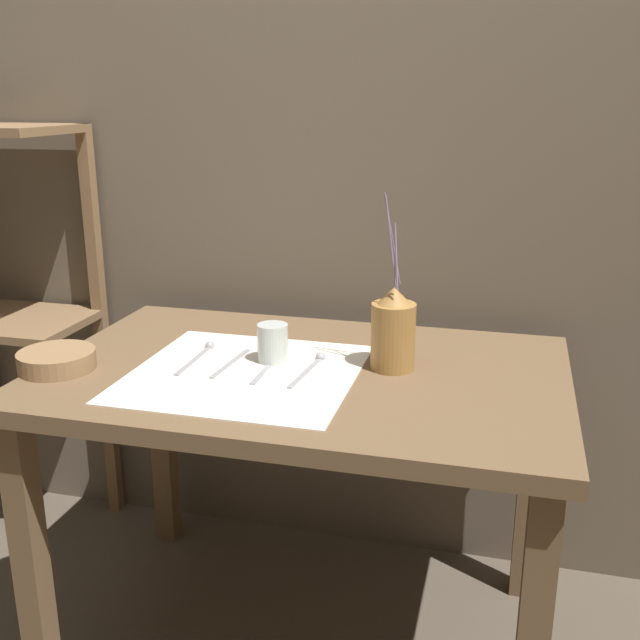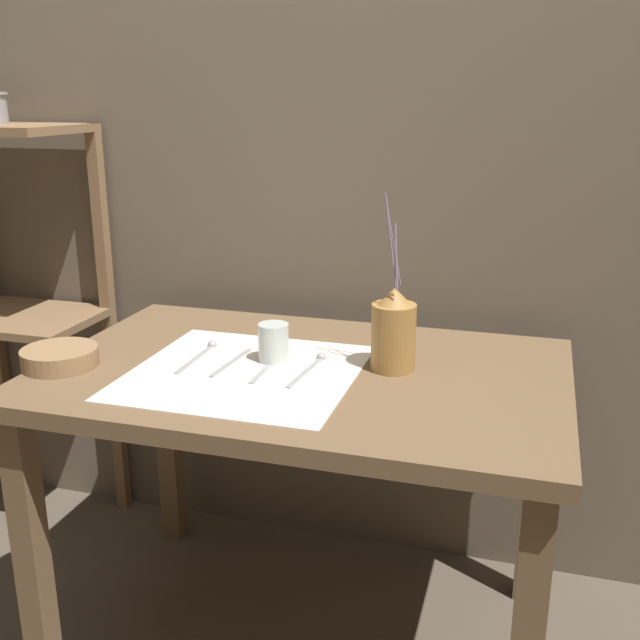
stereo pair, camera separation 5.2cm
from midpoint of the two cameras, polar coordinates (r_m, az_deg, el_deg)
The scene contains 12 objects.
ground_plane at distance 2.13m, azimuth -0.40°, elevation -22.87°, with size 12.00×12.00×0.00m, color brown.
stone_wall_back at distance 2.13m, azimuth 3.57°, elevation 12.52°, with size 7.00×0.06×2.40m.
wooden_table at distance 1.78m, azimuth -0.44°, elevation -6.64°, with size 1.21×0.79×0.75m.
wooden_shelf_unit at distance 2.45m, azimuth -21.31°, elevation 4.45°, with size 0.48×0.34×1.28m.
linen_cloth at distance 1.72m, azimuth -4.91°, elevation -3.97°, with size 0.51×0.51×0.00m.
pitcher_with_flowers at distance 1.72m, azimuth 6.48°, elevation -0.90°, with size 0.10×0.10×0.41m.
wooden_bowl at distance 1.84m, azimuth -18.45°, elevation -2.72°, with size 0.18×0.18×0.04m.
glass_tumbler_near at distance 1.77m, azimuth -2.72°, elevation -1.73°, with size 0.07×0.07×0.09m.
spoon_inner at distance 1.86m, azimuth -7.94°, elevation -2.32°, with size 0.02×0.21×0.02m.
knife_center at distance 1.78m, azimuth -5.95°, elevation -3.23°, with size 0.03×0.20×0.00m.
fork_inner at distance 1.73m, azimuth -3.25°, elevation -3.68°, with size 0.01×0.20×0.00m.
spoon_outer at distance 1.76m, azimuth 0.46°, elevation -3.31°, with size 0.04×0.21×0.02m.
Camera 2 is at (0.50, -1.56, 1.36)m, focal length 42.00 mm.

